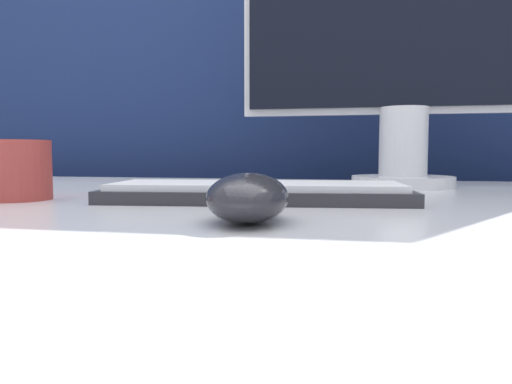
{
  "coord_description": "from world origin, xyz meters",
  "views": [
    {
      "loc": [
        0.14,
        -0.6,
        0.83
      ],
      "look_at": [
        0.04,
        -0.13,
        0.79
      ],
      "focal_mm": 35.0,
      "sensor_mm": 36.0,
      "label": 1
    }
  ],
  "objects": [
    {
      "name": "mug",
      "position": [
        -0.31,
        -0.03,
        0.8
      ],
      "size": [
        0.1,
        0.1,
        0.08
      ],
      "color": "#A33833",
      "rests_on": "desk"
    },
    {
      "name": "computer_mouse_near",
      "position": [
        0.04,
        -0.17,
        0.78
      ],
      "size": [
        0.09,
        0.13,
        0.04
      ],
      "rotation": [
        0.0,
        0.0,
        0.13
      ],
      "color": "#232328",
      "rests_on": "desk"
    },
    {
      "name": "keyboard",
      "position": [
        0.01,
        0.02,
        0.77
      ],
      "size": [
        0.4,
        0.18,
        0.02
      ],
      "rotation": [
        0.0,
        0.0,
        0.11
      ],
      "color": "#28282D",
      "rests_on": "desk"
    },
    {
      "name": "monitor",
      "position": [
        0.21,
        0.33,
        1.07
      ],
      "size": [
        0.58,
        0.18,
        0.57
      ],
      "color": "silver",
      "rests_on": "desk"
    },
    {
      "name": "partition_panel",
      "position": [
        0.0,
        0.69,
        0.71
      ],
      "size": [
        5.0,
        0.03,
        1.41
      ],
      "color": "navy",
      "rests_on": "ground_plane"
    }
  ]
}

